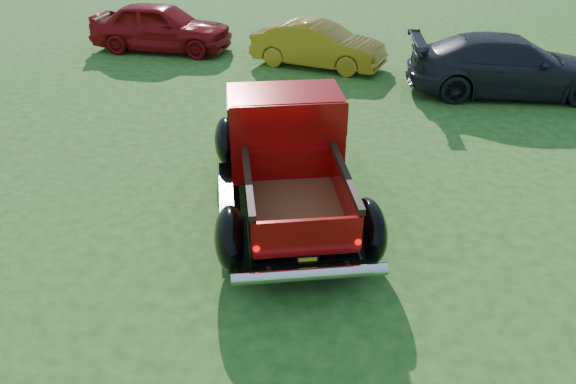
# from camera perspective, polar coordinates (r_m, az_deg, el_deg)

# --- Properties ---
(ground) EXTENTS (120.00, 120.00, 0.00)m
(ground) POSITION_cam_1_polar(r_m,az_deg,el_deg) (8.15, -1.54, -6.27)
(ground) COLOR #215117
(ground) RESTS_ON ground
(pickup_truck) EXTENTS (3.79, 5.28, 1.85)m
(pickup_truck) POSITION_cam_1_polar(r_m,az_deg,el_deg) (9.17, -0.32, 4.43)
(pickup_truck) COLOR black
(pickup_truck) RESTS_ON ground
(show_car_red) EXTENTS (4.37, 2.00, 1.45)m
(show_car_red) POSITION_cam_1_polar(r_m,az_deg,el_deg) (18.25, -12.76, 16.07)
(show_car_red) COLOR maroon
(show_car_red) RESTS_ON ground
(show_car_yellow) EXTENTS (3.86, 1.79, 1.22)m
(show_car_yellow) POSITION_cam_1_polar(r_m,az_deg,el_deg) (16.24, 3.09, 14.69)
(show_car_yellow) COLOR #A67616
(show_car_yellow) RESTS_ON ground
(show_car_grey) EXTENTS (5.17, 2.92, 1.41)m
(show_car_grey) POSITION_cam_1_polar(r_m,az_deg,el_deg) (15.03, 21.53, 11.86)
(show_car_grey) COLOR black
(show_car_grey) RESTS_ON ground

